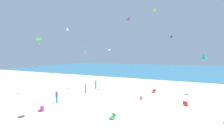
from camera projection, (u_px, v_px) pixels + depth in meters
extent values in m
plane|color=beige|center=(120.00, 96.00, 19.64)|extent=(120.00, 120.00, 0.00)
cube|color=#236084|center=(149.00, 68.00, 62.54)|extent=(120.00, 60.00, 0.05)
cube|color=#D13D3D|center=(154.00, 92.00, 21.63)|extent=(0.68, 0.58, 0.03)
cube|color=#D13D3D|center=(154.00, 90.00, 21.82)|extent=(0.62, 0.32, 0.37)
cylinder|color=#B7B7BC|center=(155.00, 93.00, 21.36)|extent=(0.02, 0.02, 0.19)
cylinder|color=#B7B7BC|center=(152.00, 92.00, 21.70)|extent=(0.02, 0.02, 0.19)
cube|color=#2D9956|center=(112.00, 117.00, 12.70)|extent=(0.62, 0.62, 0.03)
cube|color=#2D9956|center=(114.00, 115.00, 12.88)|extent=(0.54, 0.39, 0.39)
cylinder|color=#B7B7BC|center=(113.00, 119.00, 12.44)|extent=(0.02, 0.02, 0.16)
cylinder|color=#B7B7BC|center=(109.00, 118.00, 12.75)|extent=(0.02, 0.02, 0.16)
cube|color=#D13D3D|center=(186.00, 104.00, 16.12)|extent=(0.79, 0.79, 0.03)
cube|color=#D13D3D|center=(185.00, 103.00, 15.96)|extent=(0.57, 0.52, 0.41)
cylinder|color=#B7B7BC|center=(185.00, 104.00, 16.46)|extent=(0.02, 0.02, 0.17)
cylinder|color=#B7B7BC|center=(189.00, 105.00, 15.96)|extent=(0.02, 0.02, 0.17)
cylinder|color=purple|center=(86.00, 91.00, 21.48)|extent=(0.13, 0.13, 0.74)
cylinder|color=purple|center=(85.00, 91.00, 21.61)|extent=(0.13, 0.13, 0.74)
cylinder|color=#D8599E|center=(86.00, 87.00, 21.49)|extent=(0.41, 0.41, 0.56)
sphere|color=brown|center=(86.00, 85.00, 21.45)|extent=(0.20, 0.20, 0.20)
cylinder|color=#19ADB2|center=(56.00, 100.00, 17.01)|extent=(0.14, 0.14, 0.79)
cylinder|color=#19ADB2|center=(57.00, 100.00, 16.91)|extent=(0.14, 0.14, 0.79)
cylinder|color=blue|center=(57.00, 95.00, 16.90)|extent=(0.38, 0.38, 0.59)
sphere|color=brown|center=(57.00, 92.00, 16.87)|extent=(0.22, 0.22, 0.22)
cylinder|color=purple|center=(42.00, 109.00, 14.41)|extent=(0.53, 0.53, 0.58)
sphere|color=beige|center=(42.00, 105.00, 14.37)|extent=(0.23, 0.23, 0.23)
cube|color=red|center=(40.00, 111.00, 14.36)|extent=(0.52, 0.49, 0.17)
cylinder|color=green|center=(96.00, 87.00, 24.27)|extent=(0.14, 0.14, 0.81)
cylinder|color=green|center=(95.00, 86.00, 24.38)|extent=(0.14, 0.14, 0.81)
cylinder|color=#19ADB2|center=(96.00, 83.00, 24.26)|extent=(0.40, 0.40, 0.61)
sphere|color=#846047|center=(96.00, 81.00, 24.22)|extent=(0.22, 0.22, 0.22)
cylinder|color=#D8599E|center=(141.00, 98.00, 18.21)|extent=(0.42, 0.42, 0.47)
sphere|color=beige|center=(141.00, 96.00, 18.18)|extent=(0.19, 0.19, 0.19)
cube|color=blue|center=(142.00, 99.00, 18.34)|extent=(0.38, 0.42, 0.14)
cube|color=#99DB33|center=(155.00, 10.00, 23.70)|extent=(0.48, 0.60, 0.70)
cylinder|color=green|center=(155.00, 13.00, 23.76)|extent=(0.07, 0.08, 0.65)
pyramid|color=#DB3DA8|center=(93.00, 38.00, 36.95)|extent=(0.50, 0.55, 0.21)
cylinder|color=#1EADAD|center=(93.00, 41.00, 37.03)|extent=(0.24, 0.15, 1.18)
cone|color=purple|center=(129.00, 18.00, 22.80)|extent=(1.08, 0.87, 0.99)
cylinder|color=yellow|center=(129.00, 21.00, 22.85)|extent=(0.09, 0.05, 0.41)
cone|color=#1EADAD|center=(204.00, 56.00, 20.05)|extent=(1.21, 1.21, 1.06)
cylinder|color=orange|center=(204.00, 61.00, 20.12)|extent=(0.11, 0.12, 0.74)
pyramid|color=green|center=(38.00, 39.00, 20.53)|extent=(0.86, 0.95, 0.52)
cylinder|color=yellow|center=(39.00, 43.00, 20.54)|extent=(0.08, 0.06, 0.46)
cone|color=white|center=(67.00, 29.00, 21.99)|extent=(0.53, 0.50, 0.49)
cylinder|color=green|center=(67.00, 34.00, 22.06)|extent=(0.09, 0.06, 1.15)
cone|color=black|center=(171.00, 36.00, 36.35)|extent=(0.96, 0.95, 0.85)
cylinder|color=green|center=(171.00, 39.00, 36.42)|extent=(0.18, 0.16, 1.03)
pyramid|color=pink|center=(109.00, 50.00, 30.53)|extent=(0.79, 0.61, 0.34)
cylinder|color=blue|center=(109.00, 53.00, 30.59)|extent=(0.03, 0.05, 0.71)
pyramid|color=blue|center=(86.00, 47.00, 24.11)|extent=(0.69, 0.73, 0.37)
cylinder|color=white|center=(85.00, 52.00, 24.19)|extent=(0.19, 0.13, 1.14)
cube|color=red|center=(121.00, 58.00, 28.27)|extent=(0.06, 0.56, 0.56)
cylinder|color=green|center=(121.00, 61.00, 28.33)|extent=(0.08, 0.03, 0.99)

